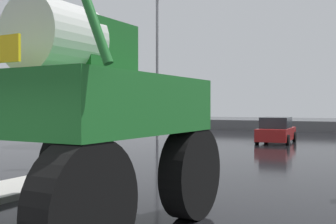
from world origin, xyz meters
name	(u,v)px	position (x,y,z in m)	size (l,w,h in m)	color
ground_plane	(276,152)	(0.00, 18.00, 0.00)	(120.00, 120.00, 0.00)	black
oversize_sprayer	(77,114)	(-0.57, 3.94, 2.03)	(4.17, 5.05, 4.73)	black
sedan_ahead	(276,131)	(-1.03, 22.86, 0.71)	(1.99, 4.16, 1.52)	maroon
traffic_signal_near_left	(66,97)	(-5.37, 9.31, 2.49)	(0.24, 0.54, 3.42)	gray
streetlight_far_left	(159,61)	(-8.21, 21.75, 5.09)	(2.26, 0.24, 9.17)	gray
bare_tree_left	(98,51)	(-9.53, 16.96, 5.24)	(3.80, 3.80, 6.87)	#473828
roadside_barrier	(319,127)	(0.00, 34.53, 0.45)	(27.52, 0.24, 0.90)	#59595B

